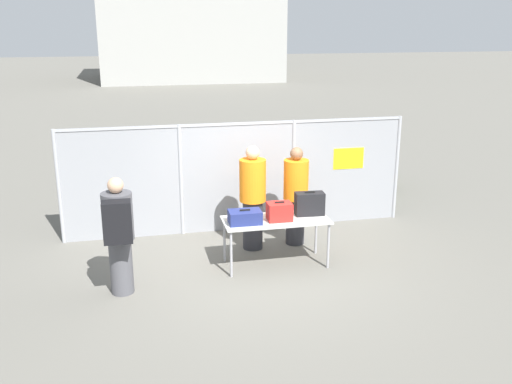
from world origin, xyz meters
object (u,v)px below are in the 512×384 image
(inspection_table, at_px, (276,223))
(utility_trailer, at_px, (313,174))
(suitcase_black, at_px, (310,204))
(suitcase_navy, at_px, (245,217))
(suitcase_red, at_px, (279,212))
(traveler_hooded, at_px, (119,232))
(security_worker_near, at_px, (253,196))
(security_worker_far, at_px, (296,195))

(inspection_table, height_order, utility_trailer, inspection_table)
(suitcase_black, bearing_deg, suitcase_navy, -170.99)
(suitcase_red, distance_m, traveler_hooded, 2.47)
(inspection_table, xyz_separation_m, suitcase_black, (0.58, 0.10, 0.25))
(suitcase_black, distance_m, utility_trailer, 4.11)
(security_worker_near, distance_m, utility_trailer, 3.86)
(utility_trailer, bearing_deg, suitcase_red, -114.95)
(inspection_table, relative_size, utility_trailer, 0.37)
(suitcase_red, relative_size, security_worker_near, 0.21)
(suitcase_black, xyz_separation_m, security_worker_near, (-0.78, 0.67, -0.03))
(utility_trailer, bearing_deg, security_worker_far, -113.16)
(suitcase_black, bearing_deg, inspection_table, -169.98)
(inspection_table, distance_m, traveler_hooded, 2.45)
(inspection_table, bearing_deg, utility_trailer, 64.30)
(traveler_hooded, bearing_deg, suitcase_black, 0.97)
(suitcase_navy, bearing_deg, security_worker_far, 39.80)
(security_worker_near, relative_size, security_worker_far, 1.04)
(suitcase_navy, relative_size, security_worker_near, 0.28)
(suitcase_black, height_order, security_worker_near, security_worker_near)
(suitcase_red, xyz_separation_m, utility_trailer, (1.86, 3.99, -0.54))
(security_worker_far, bearing_deg, suitcase_black, 95.81)
(suitcase_red, xyz_separation_m, traveler_hooded, (-2.43, -0.48, 0.03))
(suitcase_navy, bearing_deg, inspection_table, 7.86)
(traveler_hooded, xyz_separation_m, security_worker_near, (2.18, 1.29, -0.02))
(security_worker_far, relative_size, utility_trailer, 0.38)
(suitcase_red, distance_m, security_worker_near, 0.85)
(security_worker_near, height_order, utility_trailer, security_worker_near)
(utility_trailer, bearing_deg, suitcase_black, -108.97)
(inspection_table, bearing_deg, traveler_hooded, -167.62)
(suitcase_black, xyz_separation_m, utility_trailer, (1.32, 3.85, -0.59))
(inspection_table, height_order, traveler_hooded, traveler_hooded)
(inspection_table, xyz_separation_m, traveler_hooded, (-2.39, -0.52, 0.24))
(suitcase_red, bearing_deg, traveler_hooded, -168.88)
(security_worker_far, bearing_deg, traveler_hooded, 29.26)
(suitcase_navy, bearing_deg, traveler_hooded, -166.41)
(suitcase_red, distance_m, utility_trailer, 4.44)
(traveler_hooded, bearing_deg, security_worker_far, 13.61)
(suitcase_navy, distance_m, traveler_hooded, 1.93)
(security_worker_near, bearing_deg, suitcase_red, 119.55)
(security_worker_near, xyz_separation_m, security_worker_far, (0.77, 0.06, -0.04))
(security_worker_far, xyz_separation_m, utility_trailer, (1.34, 3.12, -0.52))
(suitcase_navy, bearing_deg, suitcase_red, 2.49)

